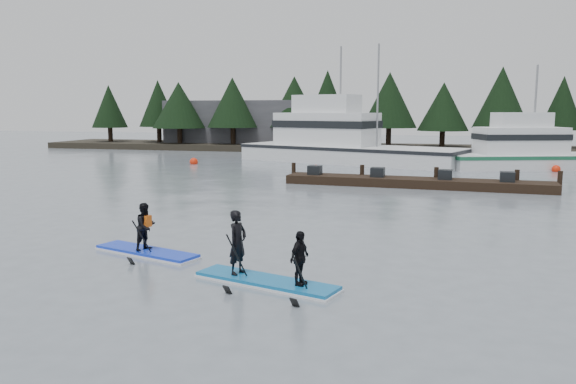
% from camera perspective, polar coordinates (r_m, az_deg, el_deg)
% --- Properties ---
extents(ground, '(160.00, 160.00, 0.00)m').
position_cam_1_polar(ground, '(14.71, -6.07, -7.53)').
color(ground, slate).
rests_on(ground, ground).
extents(far_shore, '(70.00, 8.00, 0.60)m').
position_cam_1_polar(far_shore, '(55.56, 9.61, 4.38)').
color(far_shore, '#2D281E').
rests_on(far_shore, ground).
extents(treeline, '(60.00, 4.00, 8.00)m').
position_cam_1_polar(treeline, '(55.58, 9.60, 4.07)').
color(treeline, black).
rests_on(treeline, ground).
extents(waterfront_building, '(18.00, 6.00, 5.00)m').
position_cam_1_polar(waterfront_building, '(60.33, -3.61, 6.87)').
color(waterfront_building, '#4C4C51').
rests_on(waterfront_building, ground).
extents(fishing_boat_large, '(18.07, 10.30, 9.87)m').
position_cam_1_polar(fishing_boat_large, '(43.97, 5.65, 4.03)').
color(fishing_boat_large, white).
rests_on(fishing_boat_large, ground).
extents(fishing_boat_medium, '(13.33, 7.63, 7.87)m').
position_cam_1_polar(fishing_boat_medium, '(42.52, 23.84, 2.94)').
color(fishing_boat_medium, white).
rests_on(fishing_boat_medium, ground).
extents(floating_dock, '(13.87, 2.71, 0.46)m').
position_cam_1_polar(floating_dock, '(30.27, 12.81, 0.94)').
color(floating_dock, black).
rests_on(floating_dock, ground).
extents(buoy_a, '(0.61, 0.61, 0.61)m').
position_cam_1_polar(buoy_a, '(42.65, -9.55, 2.81)').
color(buoy_a, red).
rests_on(buoy_a, ground).
extents(buoy_b, '(0.64, 0.64, 0.64)m').
position_cam_1_polar(buoy_b, '(36.57, 2.84, 2.02)').
color(buoy_b, red).
rests_on(buoy_b, ground).
extents(buoy_c, '(0.56, 0.56, 0.56)m').
position_cam_1_polar(buoy_c, '(40.87, 25.57, 1.88)').
color(buoy_c, red).
rests_on(buoy_c, ground).
extents(paddleboard_solo, '(3.36, 1.72, 1.88)m').
position_cam_1_polar(paddleboard_solo, '(16.24, -14.22, -4.43)').
color(paddleboard_solo, blue).
rests_on(paddleboard_solo, ground).
extents(paddleboard_duo, '(3.62, 1.83, 2.13)m').
position_cam_1_polar(paddleboard_duo, '(13.08, -2.31, -7.09)').
color(paddleboard_duo, '#1165A3').
rests_on(paddleboard_duo, ground).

